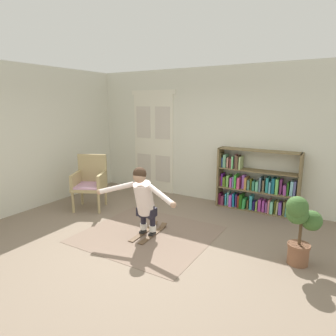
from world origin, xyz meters
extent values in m
plane|color=#7C6A59|center=(0.00, 0.00, 0.00)|extent=(7.20, 7.20, 0.00)
cube|color=beige|center=(0.00, 2.60, 1.45)|extent=(6.00, 0.10, 2.90)
cube|color=beige|center=(-3.00, 0.40, 1.45)|extent=(0.10, 6.00, 2.90)
cube|color=silver|center=(-1.80, 2.54, 1.18)|extent=(0.55, 0.04, 2.35)
cube|color=beige|center=(-1.80, 2.52, 1.69)|extent=(0.41, 0.01, 0.76)
cube|color=beige|center=(-1.80, 2.52, 0.59)|extent=(0.41, 0.01, 0.64)
cube|color=silver|center=(-1.25, 2.54, 1.18)|extent=(0.55, 0.04, 2.35)
cube|color=beige|center=(-1.25, 2.52, 1.69)|extent=(0.41, 0.01, 0.76)
cube|color=beige|center=(-1.25, 2.52, 0.59)|extent=(0.41, 0.01, 0.64)
cube|color=silver|center=(-1.53, 2.54, 2.40)|extent=(1.22, 0.04, 0.10)
cube|color=#796354|center=(-0.18, 0.33, 0.00)|extent=(2.07, 1.91, 0.01)
cube|color=brown|center=(0.27, 2.39, 0.62)|extent=(0.04, 0.30, 1.25)
cube|color=brown|center=(1.84, 2.39, 0.62)|extent=(0.04, 0.30, 1.25)
cube|color=brown|center=(1.06, 2.39, 0.01)|extent=(1.57, 0.30, 0.02)
cube|color=brown|center=(1.06, 2.39, 0.42)|extent=(1.57, 0.30, 0.02)
cube|color=brown|center=(1.06, 2.39, 0.83)|extent=(1.57, 0.30, 0.02)
cube|color=brown|center=(1.06, 2.39, 1.24)|extent=(1.57, 0.30, 0.02)
cube|color=#531332|center=(0.31, 2.37, 0.14)|extent=(0.05, 0.16, 0.25)
cube|color=#6C2C48|center=(0.38, 2.38, 0.12)|extent=(0.05, 0.22, 0.20)
cube|color=#39B2C8|center=(0.44, 2.39, 0.15)|extent=(0.03, 0.18, 0.25)
cube|color=#75C1AC|center=(0.49, 2.40, 0.17)|extent=(0.03, 0.16, 0.30)
cube|color=#B151C8|center=(0.55, 2.37, 0.14)|extent=(0.05, 0.22, 0.25)
cube|color=#1C92B7|center=(0.61, 2.39, 0.16)|extent=(0.05, 0.18, 0.27)
cube|color=#492874|center=(0.67, 2.38, 0.15)|extent=(0.03, 0.16, 0.27)
cube|color=maroon|center=(0.72, 2.41, 0.14)|extent=(0.05, 0.21, 0.25)
cube|color=#1D5511|center=(0.78, 2.38, 0.17)|extent=(0.06, 0.23, 0.30)
cube|color=green|center=(0.84, 2.38, 0.13)|extent=(0.07, 0.22, 0.22)
cube|color=brown|center=(0.91, 2.40, 0.11)|extent=(0.03, 0.16, 0.18)
cube|color=teal|center=(0.97, 2.40, 0.17)|extent=(0.05, 0.17, 0.29)
cube|color=#1E154F|center=(1.04, 2.37, 0.12)|extent=(0.04, 0.15, 0.19)
cube|color=#87B54D|center=(1.09, 2.39, 0.12)|extent=(0.03, 0.20, 0.20)
cube|color=#A83D9C|center=(1.15, 2.41, 0.14)|extent=(0.06, 0.20, 0.24)
cube|color=#A03D9D|center=(1.22, 2.39, 0.14)|extent=(0.05, 0.18, 0.23)
cube|color=#88489B|center=(1.29, 2.38, 0.12)|extent=(0.04, 0.16, 0.20)
cube|color=#CC7A7C|center=(1.34, 2.38, 0.16)|extent=(0.03, 0.24, 0.27)
cube|color=#76D4AB|center=(1.38, 2.38, 0.14)|extent=(0.05, 0.23, 0.24)
cube|color=#585818|center=(1.44, 2.40, 0.15)|extent=(0.03, 0.14, 0.26)
cube|color=tan|center=(1.49, 2.40, 0.15)|extent=(0.04, 0.22, 0.25)
cube|color=#754AB7|center=(1.54, 2.39, 0.14)|extent=(0.07, 0.17, 0.25)
cube|color=olive|center=(1.61, 2.40, 0.16)|extent=(0.04, 0.16, 0.27)
cube|color=teal|center=(1.66, 2.38, 0.13)|extent=(0.03, 0.24, 0.21)
cube|color=#57317C|center=(1.72, 2.40, 0.14)|extent=(0.05, 0.15, 0.24)
cube|color=#CD7350|center=(1.79, 2.39, 0.15)|extent=(0.04, 0.17, 0.26)
cube|color=maroon|center=(0.30, 2.41, 0.53)|extent=(0.03, 0.16, 0.21)
cube|color=#5D1E90|center=(0.34, 2.40, 0.56)|extent=(0.03, 0.18, 0.27)
cube|color=#54741E|center=(0.39, 2.38, 0.53)|extent=(0.06, 0.15, 0.20)
cube|color=#6FB151|center=(0.47, 2.41, 0.55)|extent=(0.05, 0.24, 0.24)
cube|color=#AC49AF|center=(0.54, 2.37, 0.53)|extent=(0.04, 0.15, 0.20)
cube|color=#728AB7|center=(0.59, 2.41, 0.54)|extent=(0.03, 0.20, 0.23)
cube|color=green|center=(0.64, 2.39, 0.57)|extent=(0.03, 0.23, 0.28)
cube|color=#CD497F|center=(0.71, 2.37, 0.55)|extent=(0.05, 0.23, 0.23)
cube|color=#9C5ECE|center=(0.79, 2.41, 0.57)|extent=(0.05, 0.14, 0.28)
cube|color=#B67D3D|center=(0.85, 2.39, 0.55)|extent=(0.04, 0.24, 0.25)
cube|color=slate|center=(0.90, 2.37, 0.53)|extent=(0.05, 0.14, 0.20)
cube|color=#5B631B|center=(0.95, 2.41, 0.54)|extent=(0.03, 0.15, 0.22)
cube|color=#33815F|center=(1.00, 2.39, 0.52)|extent=(0.05, 0.17, 0.19)
cube|color=#68C597|center=(1.08, 2.38, 0.53)|extent=(0.05, 0.17, 0.19)
cube|color=slate|center=(1.14, 2.39, 0.57)|extent=(0.03, 0.24, 0.29)
cube|color=#726446|center=(1.20, 2.40, 0.54)|extent=(0.04, 0.17, 0.23)
cube|color=teal|center=(1.27, 2.41, 0.58)|extent=(0.05, 0.20, 0.30)
cube|color=#63AAC0|center=(1.33, 2.39, 0.54)|extent=(0.03, 0.24, 0.22)
cube|color=#186078|center=(1.38, 2.40, 0.58)|extent=(0.06, 0.21, 0.30)
cube|color=#6BC159|center=(1.45, 2.37, 0.58)|extent=(0.05, 0.20, 0.29)
cube|color=#7B2D6F|center=(1.52, 2.40, 0.58)|extent=(0.04, 0.14, 0.29)
cube|color=#933E92|center=(1.60, 2.39, 0.52)|extent=(0.07, 0.19, 0.19)
cube|color=#215918|center=(1.65, 2.39, 0.56)|extent=(0.03, 0.18, 0.25)
cube|color=#84C8D8|center=(1.72, 2.41, 0.57)|extent=(0.06, 0.19, 0.28)
cube|color=#5D63A6|center=(1.77, 2.38, 0.57)|extent=(0.04, 0.16, 0.29)
cube|color=brown|center=(0.30, 2.38, 0.98)|extent=(0.03, 0.20, 0.29)
cube|color=navy|center=(0.34, 2.37, 0.94)|extent=(0.03, 0.17, 0.21)
cube|color=#639C76|center=(0.39, 2.37, 0.97)|extent=(0.06, 0.20, 0.27)
cube|color=tan|center=(0.45, 2.40, 0.94)|extent=(0.04, 0.19, 0.21)
cube|color=brown|center=(0.52, 2.40, 0.94)|extent=(0.05, 0.18, 0.20)
cube|color=#70D885|center=(0.56, 2.38, 0.96)|extent=(0.03, 0.23, 0.25)
cube|color=brown|center=(0.60, 2.39, 0.98)|extent=(0.05, 0.14, 0.29)
cube|color=brown|center=(0.65, 2.37, 0.97)|extent=(0.06, 0.21, 0.27)
cube|color=#A9C680|center=(0.72, 2.37, 0.97)|extent=(0.03, 0.23, 0.25)
cylinder|color=tan|center=(-2.02, 0.39, 0.21)|extent=(0.07, 0.07, 0.42)
cylinder|color=tan|center=(-1.56, 0.63, 0.21)|extent=(0.07, 0.07, 0.42)
cylinder|color=tan|center=(-2.27, 0.85, 0.21)|extent=(0.07, 0.07, 0.42)
cylinder|color=tan|center=(-1.80, 1.09, 0.21)|extent=(0.07, 0.07, 0.42)
cube|color=tan|center=(-1.91, 0.74, 0.45)|extent=(0.81, 0.81, 0.06)
cube|color=#C493B5|center=(-1.91, 0.74, 0.50)|extent=(0.73, 0.73, 0.04)
cube|color=tan|center=(-2.04, 0.98, 0.80)|extent=(0.56, 0.33, 0.60)
cube|color=tan|center=(-2.15, 0.62, 0.62)|extent=(0.31, 0.52, 0.28)
cube|color=tan|center=(-1.68, 0.87, 0.62)|extent=(0.31, 0.52, 0.28)
cylinder|color=brown|center=(2.10, 0.61, 0.14)|extent=(0.27, 0.27, 0.29)
cylinder|color=brown|center=(2.10, 0.61, 0.27)|extent=(0.29, 0.29, 0.04)
cylinder|color=#4C3823|center=(2.10, 0.61, 0.47)|extent=(0.04, 0.04, 0.36)
sphere|color=#3A602B|center=(2.04, 0.48, 0.84)|extent=(0.28, 0.28, 0.28)
sphere|color=#3A602B|center=(2.21, 0.68, 0.62)|extent=(0.27, 0.27, 0.27)
sphere|color=#3A602B|center=(2.04, 0.55, 0.73)|extent=(0.29, 0.29, 0.29)
cube|color=brown|center=(-0.27, 0.32, 0.01)|extent=(0.13, 0.77, 0.01)
cube|color=brown|center=(-0.28, 0.68, 0.05)|extent=(0.10, 0.12, 0.06)
cube|color=black|center=(-0.26, 0.30, 0.04)|extent=(0.09, 0.12, 0.04)
cube|color=brown|center=(-0.09, 0.33, 0.01)|extent=(0.13, 0.77, 0.01)
cube|color=brown|center=(-0.10, 0.69, 0.05)|extent=(0.10, 0.12, 0.06)
cube|color=black|center=(-0.08, 0.31, 0.04)|extent=(0.09, 0.12, 0.04)
cylinder|color=white|center=(-0.27, 0.32, 0.13)|extent=(0.12, 0.12, 0.10)
cylinder|color=black|center=(-0.27, 0.32, 0.33)|extent=(0.09, 0.09, 0.30)
cylinder|color=black|center=(-0.26, 0.29, 0.42)|extent=(0.12, 0.12, 0.22)
cylinder|color=white|center=(-0.09, 0.33, 0.13)|extent=(0.12, 0.12, 0.10)
cylinder|color=black|center=(-0.09, 0.33, 0.33)|extent=(0.09, 0.09, 0.30)
cylinder|color=black|center=(-0.08, 0.30, 0.42)|extent=(0.12, 0.12, 0.22)
cube|color=black|center=(-0.17, 0.29, 0.41)|extent=(0.31, 0.20, 0.14)
cylinder|color=silver|center=(-0.17, 0.23, 0.66)|extent=(0.30, 0.42, 0.57)
sphere|color=tan|center=(-0.16, 0.10, 1.04)|extent=(0.21, 0.21, 0.20)
sphere|color=#382619|center=(-0.16, 0.11, 1.08)|extent=(0.22, 0.22, 0.21)
cylinder|color=silver|center=(-0.57, 0.03, 0.82)|extent=(0.56, 0.33, 0.22)
sphere|color=tan|center=(-0.82, -0.10, 0.75)|extent=(0.09, 0.09, 0.09)
cylinder|color=silver|center=(0.25, 0.07, 0.82)|extent=(0.57, 0.28, 0.22)
sphere|color=tan|center=(0.51, -0.03, 0.75)|extent=(0.09, 0.09, 0.09)
camera|label=1|loc=(2.46, -3.44, 2.12)|focal=31.63mm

